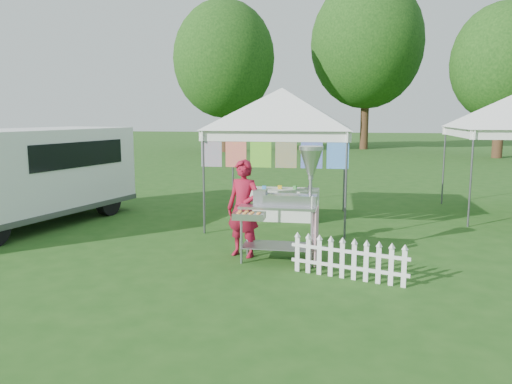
# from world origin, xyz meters

# --- Properties ---
(ground) EXTENTS (120.00, 120.00, 0.00)m
(ground) POSITION_xyz_m (0.00, 0.00, 0.00)
(ground) COLOR #1F4D16
(ground) RESTS_ON ground
(canopy_main) EXTENTS (4.24, 4.24, 3.45)m
(canopy_main) POSITION_xyz_m (0.00, 3.49, 2.99)
(canopy_main) COLOR #59595E
(canopy_main) RESTS_ON ground
(tree_left) EXTENTS (6.40, 6.40, 9.53)m
(tree_left) POSITION_xyz_m (-6.00, 24.00, 5.83)
(tree_left) COLOR #392115
(tree_left) RESTS_ON ground
(tree_mid) EXTENTS (7.60, 7.60, 11.52)m
(tree_mid) POSITION_xyz_m (3.00, 28.00, 7.14)
(tree_mid) COLOR #392115
(tree_mid) RESTS_ON ground
(tree_right) EXTENTS (5.60, 5.60, 8.42)m
(tree_right) POSITION_xyz_m (10.00, 22.00, 5.18)
(tree_right) COLOR #392115
(tree_right) RESTS_ON ground
(donut_cart) EXTENTS (1.39, 0.92, 1.92)m
(donut_cart) POSITION_xyz_m (0.51, 0.37, 1.13)
(donut_cart) COLOR gray
(donut_cart) RESTS_ON ground
(vendor) EXTENTS (0.70, 0.57, 1.67)m
(vendor) POSITION_xyz_m (-0.31, 0.58, 0.83)
(vendor) COLOR maroon
(vendor) RESTS_ON ground
(cargo_van) EXTENTS (3.21, 5.40, 2.10)m
(cargo_van) POSITION_xyz_m (-5.41, 2.27, 1.13)
(cargo_van) COLOR white
(cargo_van) RESTS_ON ground
(picket_fence) EXTENTS (1.72, 0.58, 0.56)m
(picket_fence) POSITION_xyz_m (1.44, -0.38, 0.29)
(picket_fence) COLOR white
(picket_fence) RESTS_ON ground
(display_table) EXTENTS (1.80, 0.70, 0.71)m
(display_table) POSITION_xyz_m (-0.06, 3.71, 0.36)
(display_table) COLOR white
(display_table) RESTS_ON ground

